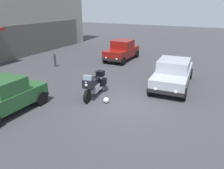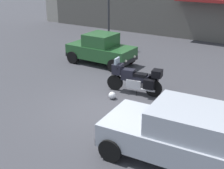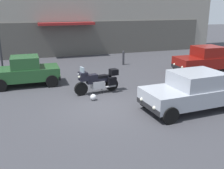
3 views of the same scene
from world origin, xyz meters
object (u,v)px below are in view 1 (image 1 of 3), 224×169
object	(u,v)px
helmet	(106,100)
car_sedan_far	(173,73)
motorcycle	(94,85)
car_hatchback_near	(122,50)
bollard_curbside	(55,60)
car_compact_side	(6,96)

from	to	relation	value
helmet	car_sedan_far	bearing A→B (deg)	-31.74
motorcycle	car_hatchback_near	size ratio (longest dim) A/B	0.58
motorcycle	bollard_curbside	world-z (taller)	motorcycle
motorcycle	car_hatchback_near	world-z (taller)	car_hatchback_near
motorcycle	car_compact_side	size ratio (longest dim) A/B	0.65
car_hatchback_near	bollard_curbside	xyz separation A→B (m)	(-4.16, 3.63, -0.28)
helmet	car_compact_side	world-z (taller)	car_compact_side
helmet	car_sedan_far	distance (m)	4.43
helmet	bollard_curbside	world-z (taller)	bollard_curbside
helmet	car_sedan_far	size ratio (longest dim) A/B	0.06
car_sedan_far	bollard_curbside	world-z (taller)	car_sedan_far
helmet	car_hatchback_near	xyz separation A→B (m)	(8.06, 2.84, 0.67)
helmet	car_sedan_far	world-z (taller)	car_sedan_far
helmet	bollard_curbside	distance (m)	7.56
helmet	car_hatchback_near	distance (m)	8.57
motorcycle	helmet	bearing A→B (deg)	54.87
car_hatchback_near	car_compact_side	world-z (taller)	car_hatchback_near
helmet	car_hatchback_near	world-z (taller)	car_hatchback_near
motorcycle	helmet	world-z (taller)	motorcycle
car_compact_side	motorcycle	bearing A→B (deg)	-36.24
car_hatchback_near	bollard_curbside	distance (m)	5.53
car_hatchback_near	car_compact_side	distance (m)	10.84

